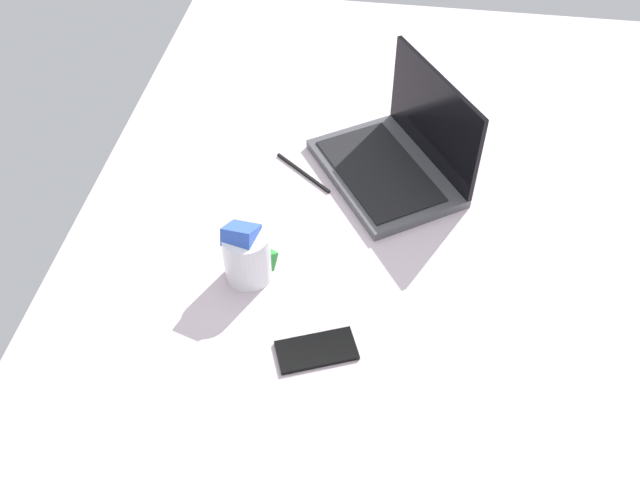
# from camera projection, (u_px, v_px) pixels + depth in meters

# --- Properties ---
(bed_mattress) EXTENTS (1.80, 1.40, 0.18)m
(bed_mattress) POSITION_uv_depth(u_px,v_px,m) (410.00, 254.00, 1.52)
(bed_mattress) COLOR silver
(bed_mattress) RESTS_ON ground
(laptop) EXTENTS (0.40, 0.37, 0.23)m
(laptop) POSITION_uv_depth(u_px,v_px,m) (398.00, 157.00, 1.53)
(laptop) COLOR #4C4C51
(laptop) RESTS_ON bed_mattress
(snack_cup) EXTENTS (0.10, 0.10, 0.14)m
(snack_cup) POSITION_uv_depth(u_px,v_px,m) (247.00, 254.00, 1.32)
(snack_cup) COLOR silver
(snack_cup) RESTS_ON bed_mattress
(cell_phone) EXTENTS (0.11, 0.16, 0.01)m
(cell_phone) POSITION_uv_depth(u_px,v_px,m) (317.00, 350.00, 1.24)
(cell_phone) COLOR black
(cell_phone) RESTS_ON bed_mattress
(charger_cable) EXTENTS (0.11, 0.14, 0.01)m
(charger_cable) POSITION_uv_depth(u_px,v_px,m) (303.00, 173.00, 1.56)
(charger_cable) COLOR black
(charger_cable) RESTS_ON bed_mattress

